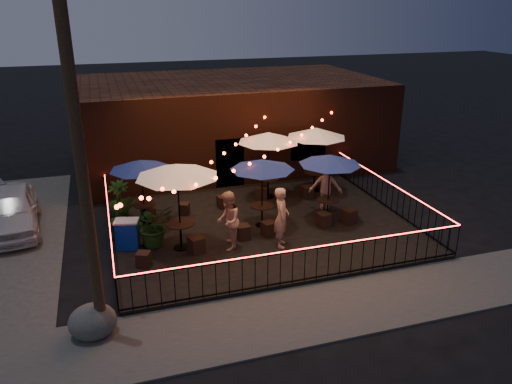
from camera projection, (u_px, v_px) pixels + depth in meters
ground at (279, 254)px, 15.69m from camera, size 110.00×110.00×0.00m
patio at (260, 226)px, 17.44m from camera, size 10.00×8.00×0.15m
sidewalk at (323, 310)px, 12.78m from camera, size 18.00×2.50×0.05m
brick_building at (229, 121)px, 24.15m from camera, size 14.00×8.00×4.00m
utility_pole at (83, 177)px, 10.42m from camera, size 0.26×0.26×8.00m
fence_front at (305, 265)px, 13.67m from camera, size 10.00×0.04×1.04m
fence_left at (110, 229)px, 15.82m from camera, size 0.04×8.00×1.04m
fence_right at (387, 195)px, 18.64m from camera, size 0.04×8.00×1.04m
festoon_lights at (233, 165)px, 16.01m from camera, size 10.02×8.72×1.32m
cafe_table_0 at (177, 172)px, 14.84m from camera, size 2.87×2.87×2.78m
cafe_table_1 at (141, 166)px, 16.74m from camera, size 2.44×2.44×2.32m
cafe_table_2 at (262, 165)px, 16.54m from camera, size 2.78×2.78×2.40m
cafe_table_3 at (268, 138)px, 18.98m from camera, size 2.40×2.40×2.64m
cafe_table_4 at (330, 160)px, 17.05m from camera, size 2.59×2.59×2.40m
cafe_table_5 at (316, 133)px, 19.67m from camera, size 2.52×2.52×2.63m
bistro_chair_0 at (144, 259)px, 14.58m from camera, size 0.50×0.50×0.45m
bistro_chair_1 at (196, 245)px, 15.40m from camera, size 0.54×0.54×0.50m
bistro_chair_2 at (148, 214)px, 17.62m from camera, size 0.53×0.53×0.48m
bistro_chair_3 at (184, 209)px, 18.16m from camera, size 0.46×0.46×0.42m
bistro_chair_4 at (243, 232)px, 16.27m from camera, size 0.43×0.43×0.48m
bistro_chair_5 at (269, 229)px, 16.50m from camera, size 0.49×0.49×0.48m
bistro_chair_6 at (223, 202)px, 18.74m from camera, size 0.44×0.44×0.46m
bistro_chair_7 at (261, 193)px, 19.56m from camera, size 0.51×0.51×0.50m
bistro_chair_8 at (324, 220)px, 17.17m from camera, size 0.48×0.48×0.49m
bistro_chair_9 at (349, 216)px, 17.42m from camera, size 0.54×0.54×0.51m
bistro_chair_10 at (308, 192)px, 19.68m from camera, size 0.41×0.41×0.48m
bistro_chair_11 at (329, 187)px, 20.26m from camera, size 0.45×0.45×0.43m
patron_a at (281, 217)px, 15.55m from camera, size 0.68×0.83×1.96m
patron_b at (228, 221)px, 15.40m from camera, size 0.94×1.08×1.88m
patron_c at (326, 185)px, 18.41m from camera, size 1.40×1.13×1.88m
potted_shrub_a at (154, 225)px, 15.69m from camera, size 1.54×1.44×1.38m
potted_shrub_b at (122, 217)px, 16.10m from camera, size 0.86×0.70×1.51m
potted_shrub_c at (119, 200)px, 17.78m from camera, size 0.86×0.86×1.34m
cooler at (127, 234)px, 15.57m from camera, size 0.83×0.68×0.96m
boulder at (93, 322)px, 11.71m from camera, size 1.17×1.06×0.78m
car_white at (11, 210)px, 17.10m from camera, size 2.13×4.45×1.47m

